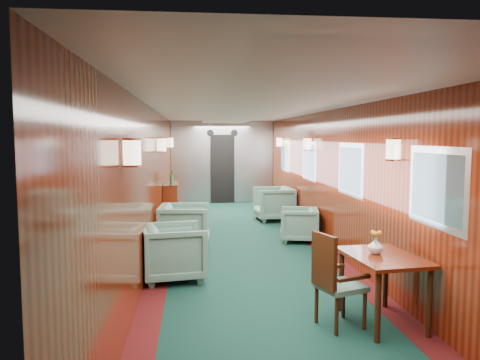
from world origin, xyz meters
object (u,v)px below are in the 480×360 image
Objects in this scene: side_chair at (333,277)px; armchair_right_near at (299,225)px; armchair_left_near at (174,252)px; armchair_right_far at (274,204)px; armchair_left_far at (185,227)px; dining_table at (383,266)px; credenza at (171,203)px.

side_chair is 3.96m from armchair_right_near.
armchair_left_near is at bearing -34.62° from armchair_right_near.
armchair_right_far is at bearing -35.52° from armchair_left_near.
armchair_left_near is 0.97× the size of armchair_right_far.
armchair_left_far is 1.00× the size of armchair_right_far.
armchair_right_far reaches higher than armchair_left_near.
armchair_right_far is at bearing -165.81° from armchair_right_near.
side_chair reaches higher than dining_table.
dining_table is 6.27m from credenza.
armchair_right_far is (2.13, 4.33, 0.01)m from armchair_left_near.
side_chair is 6.13m from credenza.
armchair_right_far is at bearing -34.40° from armchair_left_far.
credenza reaches higher than armchair_left_near.
armchair_left_far reaches higher than armchair_right_near.
credenza is 4.04m from armchair_left_near.
armchair_left_near reaches higher than dining_table.
armchair_right_near is 2.21m from armchair_right_far.
armchair_right_far is at bearing 66.65° from side_chair.
armchair_right_far is (0.45, 6.13, -0.14)m from side_chair.
credenza is 2.36m from armchair_right_far.
armchair_right_far reaches higher than armchair_right_near.
credenza is at bearing 11.67° from armchair_left_far.
armchair_left_far is 2.14m from armchair_right_near.
armchair_left_far is (0.11, 1.74, 0.01)m from armchair_left_near.
credenza reaches higher than side_chair.
credenza reaches higher than armchair_left_far.
armchair_left_near is at bearing 135.84° from dining_table.
dining_table is 1.49× the size of armchair_right_near.
armchair_left_far reaches higher than armchair_right_far.
credenza is at bearing -87.38° from armchair_right_far.
armchair_right_near is at bearing 83.90° from dining_table.
credenza is at bearing -6.31° from armchair_left_near.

